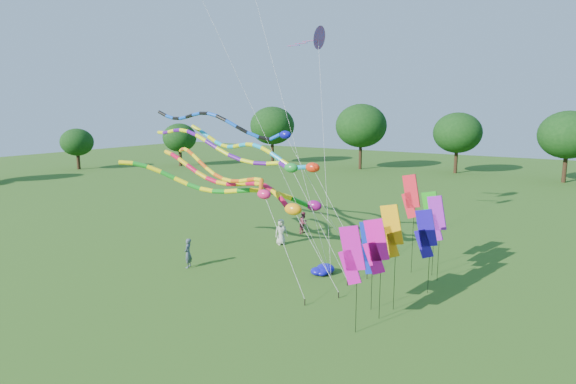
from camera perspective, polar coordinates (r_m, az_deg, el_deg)
The scene contains 21 objects.
ground at distance 23.70m, azimuth -4.98°, elevation -12.57°, with size 160.00×160.00×0.00m, color #235617.
tree_ring at distance 22.92m, azimuth -1.19°, elevation 0.99°, with size 115.80×119.49×9.47m.
tube_kite_red at distance 27.96m, azimuth -5.53°, elevation 0.74°, with size 14.45×3.23×6.80m.
tube_kite_orange at distance 27.42m, azimuth -7.10°, elevation 2.06°, with size 12.40×4.92×7.10m.
tube_kite_purple at distance 29.64m, azimuth -7.05°, elevation 4.99°, with size 16.10×2.77×8.36m.
tube_kite_blue at distance 31.21m, azimuth -6.79°, elevation 7.85°, with size 14.46×1.57×9.41m.
tube_kite_cyan at distance 30.13m, azimuth -3.43°, elevation 4.78°, with size 14.71×2.93×8.35m.
tube_kite_green at distance 28.90m, azimuth -5.78°, elevation 0.23°, with size 14.11×5.34×6.44m.
delta_kite_high_c at distance 32.13m, azimuth 3.58°, elevation 17.79°, with size 6.78×7.28×15.37m.
banner_pole_green at distance 27.04m, azimuth 16.53°, elevation -2.49°, with size 1.16×0.08×4.69m.
banner_pole_red at distance 27.10m, azimuth 14.33°, elevation -0.55°, with size 1.15×0.32×5.54m.
banner_pole_blue_b at distance 24.44m, azimuth 15.98°, elevation -4.79°, with size 1.16×0.14×4.26m.
banner_pole_orange at distance 21.98m, azimuth 12.12°, elevation -4.59°, with size 1.16×0.10×4.89m.
banner_pole_magenta_b at distance 20.93m, azimuth 10.35°, elevation -6.41°, with size 1.15×0.36×4.49m.
banner_pole_magenta_a at distance 19.56m, azimuth 7.54°, elevation -7.46°, with size 1.16×0.22×4.50m.
banner_pole_violet at distance 26.36m, azimuth 17.13°, elevation -3.03°, with size 1.16×0.29×4.60m.
banner_pole_blue_a at distance 22.04m, azimuth 9.53°, elevation -6.54°, with size 1.13×0.42×4.11m.
blue_nylon_heap at distance 26.42m, azimuth 3.71°, elevation -9.61°, with size 1.76×1.45×0.54m.
person_a at distance 32.30m, azimuth -0.83°, elevation -4.75°, with size 0.85×0.55×1.74m, color beige.
person_b at distance 28.33m, azimuth -11.77°, elevation -7.11°, with size 0.62×0.41×1.71m, color #404D5A.
person_c at distance 35.19m, azimuth 1.87°, elevation -3.64°, with size 0.77×0.60×1.59m, color #96364A.
Camera 1 is at (13.34, -17.36, 9.06)m, focal length 30.00 mm.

